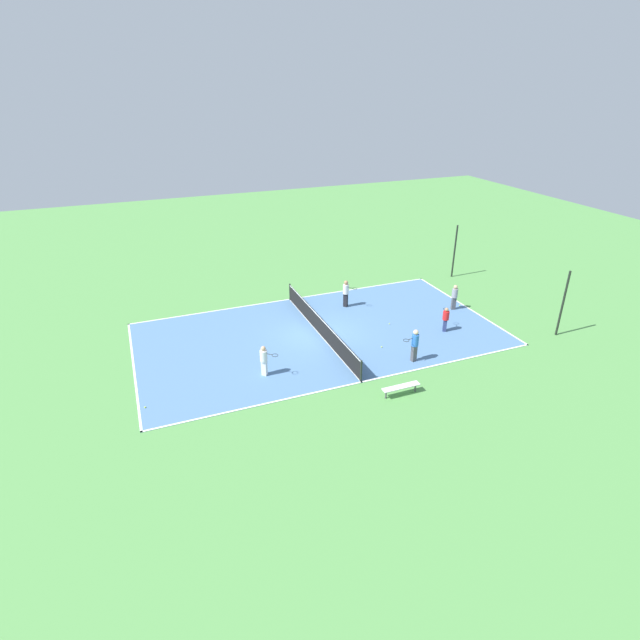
{
  "coord_description": "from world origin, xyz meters",
  "views": [
    {
      "loc": [
        23.21,
        -9.27,
        12.95
      ],
      "look_at": [
        0.0,
        0.0,
        0.9
      ],
      "focal_mm": 28.0,
      "sensor_mm": 36.0,
      "label": 1
    }
  ],
  "objects_px": {
    "tennis_net": "(320,325)",
    "fence_post_back_left": "(454,251)",
    "player_coach_red": "(446,318)",
    "tennis_ball_near_net": "(460,305)",
    "tennis_ball_right_alley": "(389,324)",
    "tennis_ball_midcourt": "(382,347)",
    "player_far_white": "(346,292)",
    "tennis_ball_far_baseline": "(145,407)",
    "bench": "(401,387)",
    "player_baseline_gray": "(455,296)",
    "player_near_white": "(264,359)",
    "player_near_blue": "(415,343)",
    "fence_post_back_right": "(563,304)"
  },
  "relations": [
    {
      "from": "tennis_net",
      "to": "player_near_blue",
      "type": "relative_size",
      "value": 5.99
    },
    {
      "from": "player_far_white",
      "to": "tennis_ball_midcourt",
      "type": "relative_size",
      "value": 25.61
    },
    {
      "from": "player_near_blue",
      "to": "player_far_white",
      "type": "relative_size",
      "value": 1.01
    },
    {
      "from": "player_baseline_gray",
      "to": "tennis_ball_near_net",
      "type": "bearing_deg",
      "value": -143.87
    },
    {
      "from": "player_near_white",
      "to": "tennis_ball_far_baseline",
      "type": "height_order",
      "value": "player_near_white"
    },
    {
      "from": "bench",
      "to": "player_coach_red",
      "type": "distance_m",
      "value": 7.27
    },
    {
      "from": "tennis_ball_right_alley",
      "to": "tennis_net",
      "type": "bearing_deg",
      "value": -94.75
    },
    {
      "from": "player_far_white",
      "to": "bench",
      "type": "bearing_deg",
      "value": -50.02
    },
    {
      "from": "fence_post_back_left",
      "to": "tennis_ball_far_baseline",
      "type": "bearing_deg",
      "value": -68.55
    },
    {
      "from": "player_far_white",
      "to": "tennis_ball_near_net",
      "type": "height_order",
      "value": "player_far_white"
    },
    {
      "from": "tennis_ball_right_alley",
      "to": "tennis_ball_midcourt",
      "type": "xyz_separation_m",
      "value": [
        2.34,
        -1.76,
        0.0
      ]
    },
    {
      "from": "player_near_blue",
      "to": "fence_post_back_right",
      "type": "distance_m",
      "value": 9.08
    },
    {
      "from": "tennis_ball_near_net",
      "to": "player_far_white",
      "type": "bearing_deg",
      "value": -111.15
    },
    {
      "from": "tennis_ball_right_alley",
      "to": "fence_post_back_right",
      "type": "distance_m",
      "value": 9.5
    },
    {
      "from": "fence_post_back_left",
      "to": "player_near_white",
      "type": "bearing_deg",
      "value": -64.06
    },
    {
      "from": "player_baseline_gray",
      "to": "player_coach_red",
      "type": "xyz_separation_m",
      "value": [
        2.32,
        -2.24,
        -0.1
      ]
    },
    {
      "from": "player_near_white",
      "to": "tennis_ball_right_alley",
      "type": "relative_size",
      "value": 23.27
    },
    {
      "from": "player_near_white",
      "to": "player_near_blue",
      "type": "relative_size",
      "value": 0.9
    },
    {
      "from": "player_near_white",
      "to": "fence_post_back_right",
      "type": "xyz_separation_m",
      "value": [
        1.95,
        16.44,
        0.98
      ]
    },
    {
      "from": "tennis_ball_near_net",
      "to": "fence_post_back_left",
      "type": "distance_m",
      "value": 5.67
    },
    {
      "from": "player_coach_red",
      "to": "tennis_ball_near_net",
      "type": "distance_m",
      "value": 3.98
    },
    {
      "from": "tennis_ball_far_baseline",
      "to": "fence_post_back_left",
      "type": "relative_size",
      "value": 0.02
    },
    {
      "from": "tennis_net",
      "to": "tennis_ball_near_net",
      "type": "xyz_separation_m",
      "value": [
        -0.31,
        9.68,
        -0.53
      ]
    },
    {
      "from": "player_baseline_gray",
      "to": "player_near_white",
      "type": "xyz_separation_m",
      "value": [
        3.09,
        -13.08,
        -0.01
      ]
    },
    {
      "from": "player_near_blue",
      "to": "tennis_ball_near_net",
      "type": "height_order",
      "value": "player_near_blue"
    },
    {
      "from": "tennis_net",
      "to": "player_far_white",
      "type": "relative_size",
      "value": 6.07
    },
    {
      "from": "tennis_net",
      "to": "fence_post_back_left",
      "type": "relative_size",
      "value": 2.77
    },
    {
      "from": "player_near_white",
      "to": "tennis_ball_right_alley",
      "type": "bearing_deg",
      "value": 59.04
    },
    {
      "from": "player_baseline_gray",
      "to": "player_near_blue",
      "type": "xyz_separation_m",
      "value": [
        4.6,
        -5.67,
        0.11
      ]
    },
    {
      "from": "bench",
      "to": "fence_post_back_left",
      "type": "distance_m",
      "value": 16.37
    },
    {
      "from": "player_coach_red",
      "to": "tennis_ball_far_baseline",
      "type": "xyz_separation_m",
      "value": [
        1.44,
        -16.46,
        -0.78
      ]
    },
    {
      "from": "player_coach_red",
      "to": "fence_post_back_right",
      "type": "relative_size",
      "value": 0.38
    },
    {
      "from": "player_baseline_gray",
      "to": "tennis_ball_near_net",
      "type": "height_order",
      "value": "player_baseline_gray"
    },
    {
      "from": "player_far_white",
      "to": "tennis_ball_far_baseline",
      "type": "relative_size",
      "value": 25.61
    },
    {
      "from": "tennis_ball_right_alley",
      "to": "tennis_ball_midcourt",
      "type": "bearing_deg",
      "value": -37.01
    },
    {
      "from": "fence_post_back_left",
      "to": "tennis_ball_right_alley",
      "type": "bearing_deg",
      "value": -56.66
    },
    {
      "from": "player_far_white",
      "to": "player_baseline_gray",
      "type": "bearing_deg",
      "value": 24.65
    },
    {
      "from": "player_near_blue",
      "to": "tennis_ball_midcourt",
      "type": "height_order",
      "value": "player_near_blue"
    },
    {
      "from": "tennis_ball_midcourt",
      "to": "tennis_ball_far_baseline",
      "type": "bearing_deg",
      "value": -85.29
    },
    {
      "from": "tennis_ball_near_net",
      "to": "bench",
      "type": "bearing_deg",
      "value": -49.57
    },
    {
      "from": "tennis_net",
      "to": "player_coach_red",
      "type": "distance_m",
      "value": 7.12
    },
    {
      "from": "player_coach_red",
      "to": "bench",
      "type": "bearing_deg",
      "value": 161.27
    },
    {
      "from": "bench",
      "to": "tennis_ball_right_alley",
      "type": "bearing_deg",
      "value": 65.05
    },
    {
      "from": "tennis_net",
      "to": "player_far_white",
      "type": "bearing_deg",
      "value": 135.14
    },
    {
      "from": "tennis_ball_far_baseline",
      "to": "fence_post_back_left",
      "type": "height_order",
      "value": "fence_post_back_left"
    },
    {
      "from": "tennis_ball_midcourt",
      "to": "fence_post_back_left",
      "type": "xyz_separation_m",
      "value": [
        -7.66,
        9.85,
        1.85
      ]
    },
    {
      "from": "player_near_white",
      "to": "player_near_blue",
      "type": "height_order",
      "value": "player_near_blue"
    },
    {
      "from": "fence_post_back_left",
      "to": "fence_post_back_right",
      "type": "bearing_deg",
      "value": 0.0
    },
    {
      "from": "player_baseline_gray",
      "to": "player_far_white",
      "type": "xyz_separation_m",
      "value": [
        -2.86,
        -6.07,
        0.09
      ]
    },
    {
      "from": "tennis_net",
      "to": "player_near_blue",
      "type": "distance_m",
      "value": 5.63
    }
  ]
}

